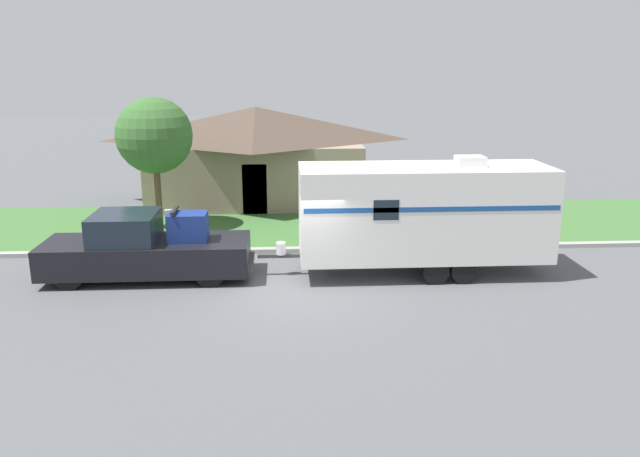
% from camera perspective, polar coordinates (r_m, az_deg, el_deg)
% --- Properties ---
extents(ground_plane, '(120.00, 120.00, 0.00)m').
position_cam_1_polar(ground_plane, '(17.15, -1.87, -5.79)').
color(ground_plane, '#515456').
extents(curb_strip, '(80.00, 0.30, 0.14)m').
position_cam_1_polar(curb_strip, '(20.68, -2.18, -1.95)').
color(curb_strip, '#999993').
rests_on(curb_strip, ground_plane).
extents(lawn_strip, '(80.00, 7.00, 0.03)m').
position_cam_1_polar(lawn_strip, '(24.21, -2.39, 0.41)').
color(lawn_strip, '#3D6B33').
rests_on(lawn_strip, ground_plane).
extents(house_across_street, '(9.83, 6.50, 4.20)m').
position_cam_1_polar(house_across_street, '(28.44, -5.81, 6.95)').
color(house_across_street, gray).
rests_on(house_across_street, ground_plane).
extents(pickup_truck, '(5.97, 2.06, 2.04)m').
position_cam_1_polar(pickup_truck, '(18.66, -15.66, -1.84)').
color(pickup_truck, black).
rests_on(pickup_truck, ground_plane).
extents(travel_trailer, '(8.47, 2.36, 3.47)m').
position_cam_1_polar(travel_trailer, '(18.44, 9.46, 1.52)').
color(travel_trailer, black).
rests_on(travel_trailer, ground_plane).
extents(mailbox, '(0.48, 0.20, 1.35)m').
position_cam_1_polar(mailbox, '(21.35, -13.37, 0.86)').
color(mailbox, brown).
rests_on(mailbox, ground_plane).
extents(tree_in_yard, '(2.79, 2.79, 4.90)m').
position_cam_1_polar(tree_in_yard, '(23.79, -14.91, 8.19)').
color(tree_in_yard, brown).
rests_on(tree_in_yard, ground_plane).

